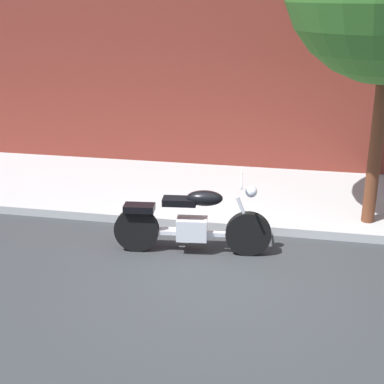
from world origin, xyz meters
TOP-DOWN VIEW (x-y plane):
  - ground_plane at (0.00, 0.00)m, footprint 60.00×60.00m
  - sidewalk at (0.00, 2.92)m, footprint 18.25×3.17m
  - motorcycle at (-0.49, 0.50)m, footprint 2.29×0.70m

SIDE VIEW (x-z plane):
  - ground_plane at x=0.00m, z-range 0.00..0.00m
  - sidewalk at x=0.00m, z-range 0.00..0.14m
  - motorcycle at x=-0.49m, z-range -0.11..1.05m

